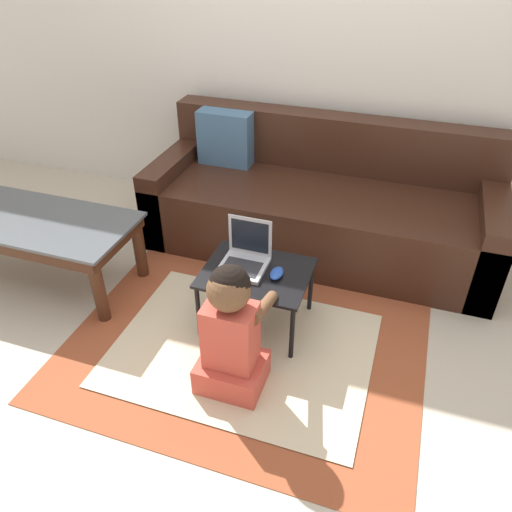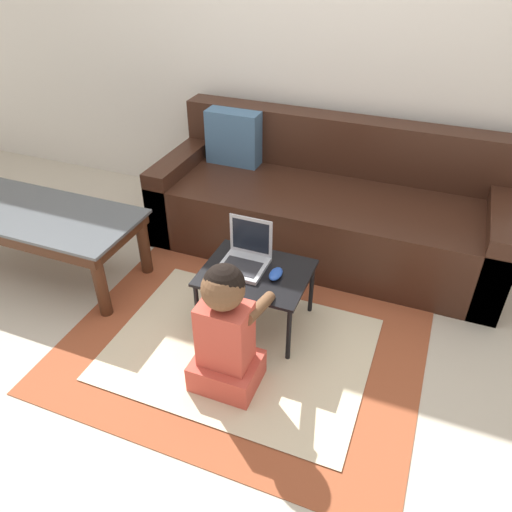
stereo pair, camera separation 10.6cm
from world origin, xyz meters
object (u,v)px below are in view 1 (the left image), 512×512
Objects in this scene: couch at (320,206)px; computer_mouse at (277,273)px; laptop_desk at (256,277)px; laptop at (245,259)px; coffee_table at (35,228)px; person_seated at (231,331)px.

computer_mouse is at bearing -91.48° from couch.
laptop is (-0.07, 0.03, 0.08)m from laptop_desk.
laptop_desk is 2.29× the size of laptop.
coffee_table is 4.92× the size of laptop.
person_seated is at bearing -94.42° from couch.
laptop_desk is (1.34, 0.03, -0.05)m from coffee_table.
laptop_desk is 4.88× the size of computer_mouse.
coffee_table is 1.72× the size of person_seated.
computer_mouse is 0.16× the size of person_seated.
computer_mouse is at bearing -10.39° from laptop.
couch is 3.98× the size of laptop_desk.
couch reaches higher than coffee_table.
laptop is at bearing 169.61° from computer_mouse.
person_seated reaches higher than laptop.
couch is 19.42× the size of computer_mouse.
laptop is 0.35× the size of person_seated.
couch is 9.11× the size of laptop.
laptop is at bearing -103.42° from couch.
couch is 0.90m from computer_mouse.
couch is 1.85× the size of coffee_table.
couch is at bearing 85.58° from person_seated.
person_seated is at bearing -100.42° from computer_mouse.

